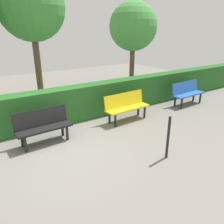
# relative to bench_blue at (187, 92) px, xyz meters

# --- Properties ---
(ground_plane) EXTENTS (20.83, 20.83, 0.00)m
(ground_plane) POSITION_rel_bench_blue_xyz_m (5.31, 0.60, -0.48)
(ground_plane) COLOR gray
(bench_blue) EXTENTS (1.46, 0.51, 0.86)m
(bench_blue) POSITION_rel_bench_blue_xyz_m (0.00, 0.00, 0.00)
(bench_blue) COLOR blue
(bench_blue) RESTS_ON ground_plane
(bench_yellow) EXTENTS (1.51, 0.51, 0.86)m
(bench_yellow) POSITION_rel_bench_blue_xyz_m (2.90, -0.04, 0.00)
(bench_yellow) COLOR yellow
(bench_yellow) RESTS_ON ground_plane
(bench_black) EXTENTS (1.37, 0.50, 0.86)m
(bench_black) POSITION_rel_bench_blue_xyz_m (5.54, -0.01, -0.00)
(bench_black) COLOR black
(bench_black) RESTS_ON ground_plane
(hedge_row) EXTENTS (16.83, 0.54, 1.09)m
(hedge_row) POSITION_rel_bench_blue_xyz_m (4.09, -0.93, 0.07)
(hedge_row) COLOR #266023
(hedge_row) RESTS_ON ground_plane
(tree_near) EXTENTS (2.13, 2.13, 3.91)m
(tree_near) POSITION_rel_bench_blue_xyz_m (0.28, -3.05, 2.34)
(tree_near) COLOR brown
(tree_near) RESTS_ON ground_plane
(tree_mid) EXTENTS (2.07, 2.07, 4.41)m
(tree_mid) POSITION_rel_bench_blue_xyz_m (4.85, -2.34, 2.87)
(tree_mid) COLOR brown
(tree_mid) RESTS_ON ground_plane
(railing_post_mid) EXTENTS (0.06, 0.06, 1.00)m
(railing_post_mid) POSITION_rel_bench_blue_xyz_m (3.48, 2.25, 0.02)
(railing_post_mid) COLOR black
(railing_post_mid) RESTS_ON ground_plane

